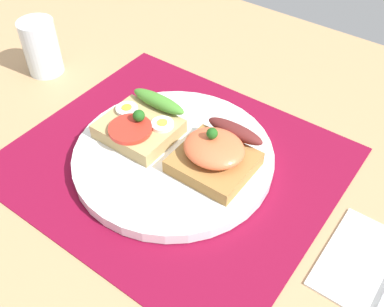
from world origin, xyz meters
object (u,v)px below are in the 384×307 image
Objects in this scene: plate at (173,156)px; sandwich_salmon at (216,153)px; sandwich_egg_tomato at (140,125)px; drinking_glass at (41,47)px.

sandwich_salmon is (5.66, 1.38, 2.80)cm from plate.
plate is 6.20cm from sandwich_egg_tomato.
sandwich_salmon reaches higher than plate.
plate is at bearing -2.78° from sandwich_egg_tomato.
sandwich_egg_tomato is at bearing 177.22° from plate.
drinking_glass reaches higher than sandwich_salmon.
sandwich_salmon is 1.14× the size of drinking_glass.
sandwich_salmon is at bearing 5.48° from sandwich_egg_tomato.
plate is 30.39cm from drinking_glass.
sandwich_egg_tomato is 0.99× the size of sandwich_salmon.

